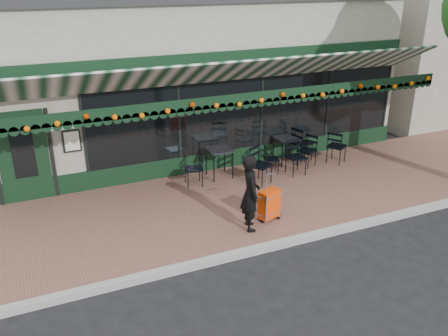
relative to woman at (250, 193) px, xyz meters
name	(u,v)px	position (x,y,z in m)	size (l,w,h in m)	color
ground	(288,243)	(0.58, -0.65, -0.98)	(80.00, 80.00, 0.00)	black
sidewalk	(246,200)	(0.58, 1.35, -0.90)	(18.00, 4.00, 0.15)	brown
curb	(290,241)	(0.58, -0.73, -0.90)	(18.00, 0.16, 0.15)	#9E9E99
restaurant_building	(170,68)	(0.58, 7.18, 1.29)	(12.00, 9.60, 4.50)	gray
woman	(250,193)	(0.00, 0.00, 0.00)	(0.60, 0.40, 1.66)	black
suitcase	(269,204)	(0.56, 0.18, -0.46)	(0.54, 0.40, 1.09)	#FF4308
cafe_table_a	(286,140)	(2.61, 2.96, -0.15)	(0.61, 0.61, 0.75)	black
cafe_table_b	(219,151)	(0.48, 2.79, -0.11)	(0.64, 0.64, 0.79)	black
chair_a_left	(307,151)	(3.02, 2.50, -0.39)	(0.44, 0.44, 0.89)	black
chair_a_right	(302,143)	(3.13, 2.94, -0.32)	(0.51, 0.51, 1.01)	black
chair_a_front	(296,158)	(2.44, 2.13, -0.36)	(0.47, 0.47, 0.94)	black
chair_a_extra	(337,146)	(3.95, 2.40, -0.35)	(0.48, 0.48, 0.95)	black
chair_b_left	(194,169)	(-0.33, 2.54, -0.38)	(0.45, 0.45, 0.89)	black
chair_b_right	(271,159)	(1.87, 2.46, -0.44)	(0.39, 0.39, 0.78)	black
chair_b_front	(261,166)	(1.28, 1.96, -0.34)	(0.49, 0.49, 0.99)	black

